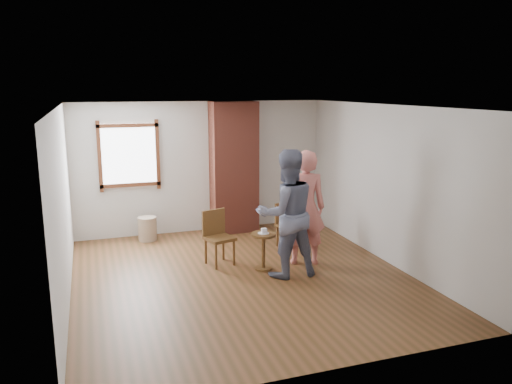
% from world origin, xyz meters
% --- Properties ---
extents(ground, '(5.50, 5.50, 0.00)m').
position_xyz_m(ground, '(0.00, 0.00, 0.00)').
color(ground, brown).
rests_on(ground, ground).
extents(room_shell, '(5.04, 5.52, 2.62)m').
position_xyz_m(room_shell, '(-0.06, 0.61, 1.81)').
color(room_shell, silver).
rests_on(room_shell, ground).
extents(brick_chimney, '(0.90, 0.50, 2.60)m').
position_xyz_m(brick_chimney, '(0.60, 2.50, 1.30)').
color(brick_chimney, '#984536').
rests_on(brick_chimney, ground).
extents(stoneware_crock, '(0.43, 0.43, 0.45)m').
position_xyz_m(stoneware_crock, '(-1.16, 2.40, 0.23)').
color(stoneware_crock, tan).
rests_on(stoneware_crock, ground).
extents(dark_pot, '(0.16, 0.16, 0.13)m').
position_xyz_m(dark_pot, '(-1.11, 2.40, 0.07)').
color(dark_pot, black).
rests_on(dark_pot, ground).
extents(dining_chair_left, '(0.52, 0.52, 0.90)m').
position_xyz_m(dining_chair_left, '(-0.21, 0.73, 0.50)').
color(dining_chair_left, brown).
rests_on(dining_chair_left, ground).
extents(dining_chair_right, '(0.47, 0.47, 0.81)m').
position_xyz_m(dining_chair_right, '(1.23, 1.22, 0.45)').
color(dining_chair_right, brown).
rests_on(dining_chair_right, ground).
extents(side_table, '(0.40, 0.40, 0.60)m').
position_xyz_m(side_table, '(0.42, 0.23, 0.40)').
color(side_table, brown).
rests_on(side_table, ground).
extents(cake_plate, '(0.18, 0.18, 0.01)m').
position_xyz_m(cake_plate, '(0.42, 0.23, 0.60)').
color(cake_plate, white).
rests_on(cake_plate, side_table).
extents(cake_slice, '(0.08, 0.07, 0.06)m').
position_xyz_m(cake_slice, '(0.43, 0.23, 0.64)').
color(cake_slice, white).
rests_on(cake_slice, cake_plate).
extents(man, '(0.97, 0.76, 1.97)m').
position_xyz_m(man, '(0.67, -0.12, 0.99)').
color(man, '#151A39').
rests_on(man, ground).
extents(person_pink, '(0.79, 0.63, 1.90)m').
position_xyz_m(person_pink, '(1.15, 0.28, 0.95)').
color(person_pink, '#DC766E').
rests_on(person_pink, ground).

